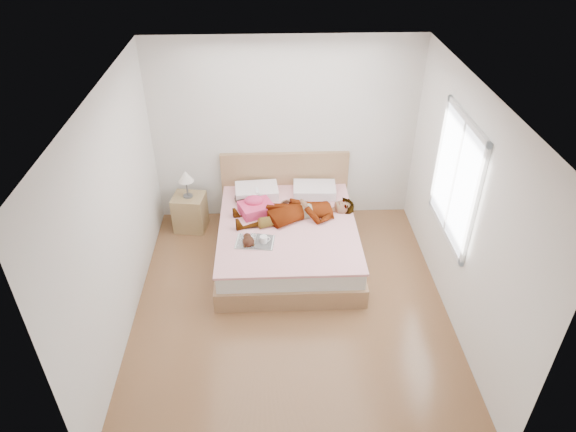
% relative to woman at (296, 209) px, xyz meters
% --- Properties ---
extents(ground, '(4.00, 4.00, 0.00)m').
position_rel_woman_xyz_m(ground, '(-0.11, -1.13, -0.62)').
color(ground, '#4C3118').
rests_on(ground, ground).
extents(woman, '(1.70, 0.89, 0.22)m').
position_rel_woman_xyz_m(woman, '(0.00, 0.00, 0.00)').
color(woman, white).
rests_on(woman, bed).
extents(hair, '(0.64, 0.71, 0.09)m').
position_rel_woman_xyz_m(hair, '(-0.57, 0.45, -0.07)').
color(hair, black).
rests_on(hair, bed).
extents(phone, '(0.05, 0.09, 0.05)m').
position_rel_woman_xyz_m(phone, '(-0.50, 0.40, 0.05)').
color(phone, silver).
rests_on(phone, bed).
extents(room_shell, '(4.00, 4.00, 4.00)m').
position_rel_woman_xyz_m(room_shell, '(1.66, -0.83, 0.88)').
color(room_shell, white).
rests_on(room_shell, ground).
extents(bed, '(1.80, 2.08, 1.00)m').
position_rel_woman_xyz_m(bed, '(-0.11, -0.09, -0.35)').
color(bed, olive).
rests_on(bed, ground).
extents(towel, '(0.51, 0.47, 0.22)m').
position_rel_woman_xyz_m(towel, '(-0.52, 0.11, -0.02)').
color(towel, '#FD446E').
rests_on(towel, bed).
extents(magazine, '(0.49, 0.36, 0.03)m').
position_rel_woman_xyz_m(magazine, '(-0.52, -0.55, -0.10)').
color(magazine, silver).
rests_on(magazine, bed).
extents(coffee_mug, '(0.14, 0.11, 0.10)m').
position_rel_woman_xyz_m(coffee_mug, '(-0.41, -0.57, -0.06)').
color(coffee_mug, white).
rests_on(coffee_mug, bed).
extents(plush_toy, '(0.17, 0.23, 0.12)m').
position_rel_woman_xyz_m(plush_toy, '(-0.60, -0.60, -0.05)').
color(plush_toy, black).
rests_on(plush_toy, bed).
extents(nightstand, '(0.48, 0.44, 0.92)m').
position_rel_woman_xyz_m(nightstand, '(-1.46, 0.53, -0.32)').
color(nightstand, brown).
rests_on(nightstand, ground).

